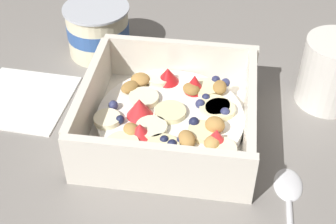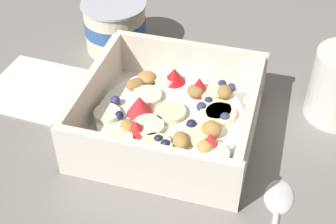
{
  "view_description": "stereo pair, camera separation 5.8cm",
  "coord_description": "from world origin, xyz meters",
  "views": [
    {
      "loc": [
        0.06,
        -0.43,
        0.41
      ],
      "look_at": [
        -0.0,
        -0.0,
        0.03
      ],
      "focal_mm": 51.64,
      "sensor_mm": 36.0,
      "label": 1
    },
    {
      "loc": [
        0.11,
        -0.42,
        0.41
      ],
      "look_at": [
        -0.0,
        -0.0,
        0.03
      ],
      "focal_mm": 51.64,
      "sensor_mm": 36.0,
      "label": 2
    }
  ],
  "objects": [
    {
      "name": "ground_plane",
      "position": [
        0.0,
        0.0,
        0.0
      ],
      "size": [
        2.4,
        2.4,
        0.0
      ],
      "primitive_type": "plane",
      "color": "gray"
    },
    {
      "name": "yogurt_cup",
      "position": [
        -0.13,
        0.16,
        0.04
      ],
      "size": [
        0.09,
        0.09,
        0.07
      ],
      "color": "beige",
      "rests_on": "ground"
    },
    {
      "name": "folded_napkin",
      "position": [
        -0.2,
        0.03,
        0.0
      ],
      "size": [
        0.13,
        0.13,
        0.01
      ],
      "primitive_type": "cube",
      "rotation": [
        0.0,
        0.0,
        -0.06
      ],
      "color": "white",
      "rests_on": "ground"
    },
    {
      "name": "fruit_bowl",
      "position": [
        -0.0,
        -0.0,
        0.02
      ],
      "size": [
        0.2,
        0.2,
        0.07
      ],
      "color": "white",
      "rests_on": "ground"
    },
    {
      "name": "coffee_mug",
      "position": [
        0.2,
        0.09,
        0.05
      ],
      "size": [
        0.09,
        0.1,
        0.09
      ],
      "color": "white",
      "rests_on": "ground"
    },
    {
      "name": "spoon",
      "position": [
        0.14,
        -0.09,
        0.0
      ],
      "size": [
        0.03,
        0.17,
        0.01
      ],
      "color": "silver",
      "rests_on": "ground"
    }
  ]
}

